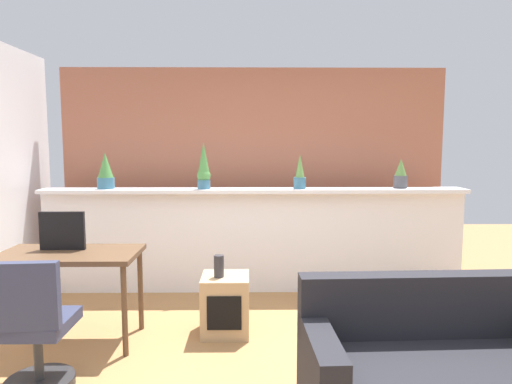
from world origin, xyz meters
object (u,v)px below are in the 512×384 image
tv_monitor (62,231)px  vase_on_shelf (219,266)px  potted_plant_0 (106,172)px  potted_plant_3 (401,175)px  desk (70,262)px  couch (437,372)px  potted_plant_1 (204,168)px  side_cube_shelf (226,305)px  potted_plant_2 (300,174)px  office_chair (33,336)px

tv_monitor → vase_on_shelf: size_ratio=1.95×
potted_plant_0 → vase_on_shelf: 1.85m
potted_plant_3 → desk: size_ratio=0.29×
vase_on_shelf → couch: 1.83m
potted_plant_0 → vase_on_shelf: size_ratio=2.06×
potted_plant_3 → couch: 2.60m
potted_plant_1 → vase_on_shelf: potted_plant_1 is taller
couch → side_cube_shelf: bearing=137.1°
side_cube_shelf → vase_on_shelf: bearing=-151.7°
potted_plant_2 → side_cube_shelf: bearing=-124.7°
potted_plant_2 → vase_on_shelf: size_ratio=2.00×
desk → couch: couch is taller
desk → potted_plant_2: bearing=31.8°
potted_plant_2 → vase_on_shelf: potted_plant_2 is taller
potted_plant_2 → side_cube_shelf: 1.67m
potted_plant_1 → office_chair: bearing=-114.2°
potted_plant_2 → potted_plant_3: size_ratio=1.17×
potted_plant_2 → potted_plant_0: bearing=179.2°
tv_monitor → vase_on_shelf: bearing=2.2°
office_chair → couch: (2.49, -0.28, -0.11)m
desk → side_cube_shelf: desk is taller
potted_plant_0 → couch: size_ratio=0.24×
potted_plant_2 → office_chair: potted_plant_2 is taller
office_chair → vase_on_shelf: bearing=38.8°
potted_plant_3 → vase_on_shelf: bearing=-148.6°
vase_on_shelf → couch: couch is taller
tv_monitor → office_chair: tv_monitor is taller
potted_plant_1 → potted_plant_2: potted_plant_1 is taller
potted_plant_0 → office_chair: size_ratio=0.42×
potted_plant_0 → office_chair: 2.24m
potted_plant_3 → office_chair: potted_plant_3 is taller
potted_plant_0 → potted_plant_3: size_ratio=1.21×
couch → potted_plant_2: bearing=103.9°
potted_plant_1 → couch: 2.98m
potted_plant_1 → desk: 1.70m
side_cube_shelf → vase_on_shelf: (-0.05, -0.03, 0.34)m
office_chair → couch: office_chair is taller
potted_plant_1 → tv_monitor: (-1.04, -1.14, -0.45)m
vase_on_shelf → side_cube_shelf: bearing=28.3°
tv_monitor → potted_plant_0: bearing=90.4°
tv_monitor → couch: (2.63, -1.14, -0.62)m
potted_plant_2 → desk: bearing=-148.2°
potted_plant_0 → potted_plant_2: 2.07m
potted_plant_3 → couch: potted_plant_3 is taller
potted_plant_0 → desk: bearing=-86.0°
potted_plant_2 → tv_monitor: 2.39m
potted_plant_3 → tv_monitor: bearing=-159.2°
potted_plant_0 → couch: 3.66m
potted_plant_1 → tv_monitor: potted_plant_1 is taller
potted_plant_1 → potted_plant_2: size_ratio=1.33×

